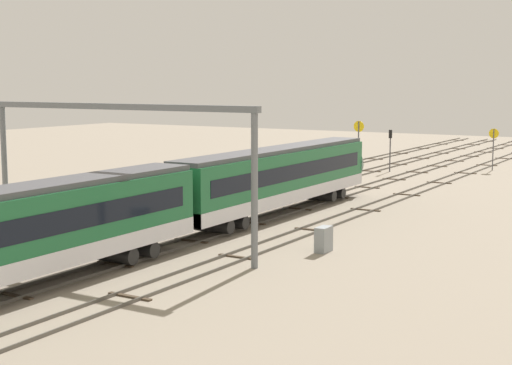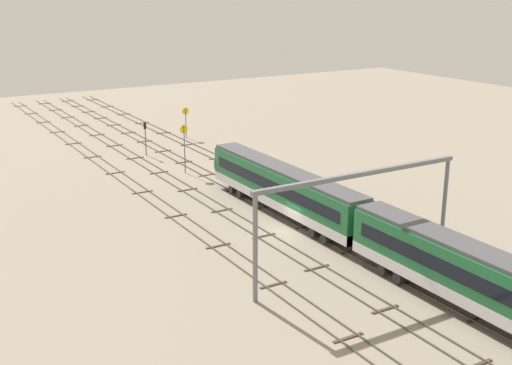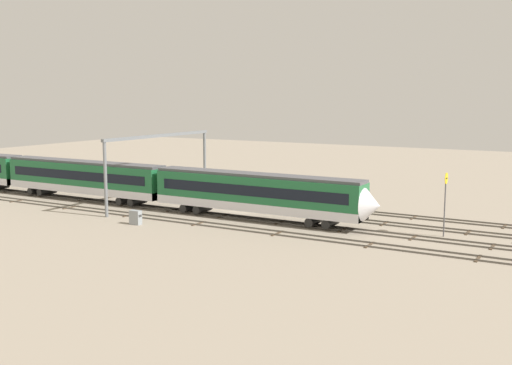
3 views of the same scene
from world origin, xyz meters
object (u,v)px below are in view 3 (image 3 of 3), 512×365
Objects in this scene: train at (20,173)px; speed_sign_far_trackside at (0,164)px; overhead_gantry at (160,151)px; relay_cabinet at (136,217)px; speed_sign_near_foreground at (445,195)px.

train is 21.41× the size of speed_sign_far_trackside.
relay_cabinet is (5.31, -10.82, -5.71)m from overhead_gantry.
train is at bearing -20.54° from speed_sign_far_trackside.
overhead_gantry is 4.14× the size of speed_sign_far_trackside.
relay_cabinet is (-28.59, -10.14, -3.24)m from speed_sign_near_foreground.
relay_cabinet is at bearing -16.81° from train.
train is 5.17× the size of overhead_gantry.
train is 8.46m from speed_sign_far_trackside.
overhead_gantry reaches higher than speed_sign_far_trackside.
speed_sign_far_trackside is at bearing 179.08° from speed_sign_near_foreground.
speed_sign_near_foreground is 4.11× the size of relay_cabinet.
speed_sign_near_foreground is at bearing -1.15° from overhead_gantry.
train reaches higher than speed_sign_far_trackside.
speed_sign_near_foreground reaches higher than speed_sign_far_trackside.
speed_sign_far_trackside is (-63.66, 1.03, -0.80)m from speed_sign_near_foreground.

